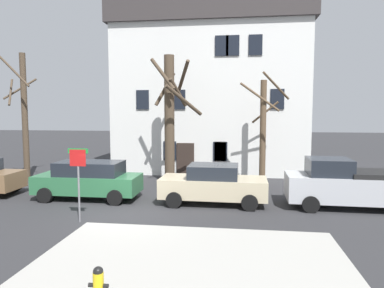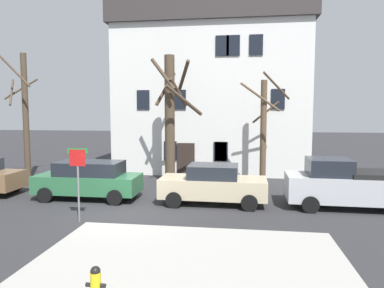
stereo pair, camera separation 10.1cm
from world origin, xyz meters
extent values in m
plane|color=#2D2D30|center=(0.00, 0.00, 0.00)|extent=(120.00, 120.00, 0.00)
cube|color=white|center=(2.53, 12.39, 4.80)|extent=(12.50, 7.89, 9.60)
cube|color=#383333|center=(2.53, 12.39, 10.71)|extent=(13.00, 8.39, 2.23)
cube|color=#2D231E|center=(1.18, 8.40, 1.05)|extent=(1.10, 0.12, 2.10)
cube|color=black|center=(0.18, 8.41, 1.60)|extent=(0.80, 0.08, 1.20)
cube|color=black|center=(3.32, 8.41, 1.60)|extent=(0.80, 0.08, 1.20)
cube|color=black|center=(3.39, 8.41, 1.60)|extent=(0.80, 0.08, 1.20)
cube|color=black|center=(-1.53, 8.41, 4.80)|extent=(0.80, 0.08, 1.20)
cube|color=black|center=(0.78, 8.41, 4.80)|extent=(0.80, 0.08, 1.20)
cube|color=black|center=(6.73, 8.41, 4.80)|extent=(0.80, 0.08, 1.20)
cube|color=black|center=(3.40, 8.41, 8.00)|extent=(0.80, 0.08, 1.20)
cube|color=black|center=(4.05, 8.41, 8.00)|extent=(0.80, 0.08, 1.20)
cube|color=black|center=(5.40, 8.41, 8.00)|extent=(0.80, 0.08, 1.20)
cylinder|color=#4C3D2D|center=(-7.96, 5.97, 3.71)|extent=(0.34, 0.34, 7.42)
cylinder|color=#4C3D2D|center=(-8.61, 6.63, 5.43)|extent=(1.45, 1.43, 1.36)
cylinder|color=#4C3D2D|center=(-8.57, 5.67, 5.17)|extent=(0.75, 1.36, 1.60)
cylinder|color=#4C3D2D|center=(-7.98, 4.94, 6.43)|extent=(2.14, 0.16, 2.09)
cylinder|color=#4C3D2D|center=(0.67, 5.89, 3.55)|extent=(0.55, 0.55, 7.11)
cylinder|color=#4C3D2D|center=(1.39, 6.26, 6.01)|extent=(0.98, 1.64, 1.62)
cylinder|color=#4C3D2D|center=(1.23, 5.58, 5.07)|extent=(0.86, 1.32, 1.50)
cylinder|color=#4C3D2D|center=(1.62, 5.12, 4.63)|extent=(1.74, 2.08, 1.60)
cylinder|color=#4C3D2D|center=(0.45, 5.25, 6.03)|extent=(1.48, 0.67, 1.74)
cylinder|color=#4C3D2D|center=(0.34, 6.33, 5.31)|extent=(1.14, 0.92, 1.90)
cylinder|color=brown|center=(5.80, 6.66, 2.89)|extent=(0.34, 0.34, 5.77)
cylinder|color=brown|center=(6.40, 5.94, 5.40)|extent=(1.57, 1.34, 1.41)
cylinder|color=brown|center=(5.52, 5.67, 4.82)|extent=(2.08, 0.69, 1.57)
cylinder|color=brown|center=(5.95, 7.36, 4.01)|extent=(1.51, 0.44, 1.27)
cylinder|color=black|center=(-6.76, 3.07, 0.34)|extent=(0.68, 0.23, 0.68)
cube|color=#2D6B42|center=(-2.43, 2.12, 0.73)|extent=(4.76, 1.84, 0.81)
cube|color=#1E232B|center=(-2.33, 2.12, 1.44)|extent=(2.95, 1.62, 0.62)
cylinder|color=black|center=(-4.04, 1.21, 0.34)|extent=(0.68, 0.22, 0.68)
cylinder|color=black|center=(-4.04, 3.05, 0.34)|extent=(0.68, 0.22, 0.68)
cylinder|color=black|center=(-0.81, 1.20, 0.34)|extent=(0.68, 0.22, 0.68)
cylinder|color=black|center=(-0.81, 3.04, 0.34)|extent=(0.68, 0.22, 0.68)
cube|color=#C6B793|center=(3.38, 2.04, 0.74)|extent=(4.65, 1.95, 0.83)
cube|color=#1E232B|center=(3.38, 2.04, 1.44)|extent=(2.15, 1.68, 0.58)
cylinder|color=black|center=(1.80, 1.13, 0.34)|extent=(0.68, 0.23, 0.68)
cylinder|color=black|center=(1.83, 3.00, 0.34)|extent=(0.68, 0.23, 0.68)
cylinder|color=black|center=(4.94, 1.08, 0.34)|extent=(0.68, 0.23, 0.68)
cylinder|color=black|center=(4.97, 2.94, 0.34)|extent=(0.68, 0.23, 0.68)
cube|color=#B7BABF|center=(9.19, 2.08, 0.85)|extent=(5.40, 2.08, 1.06)
cube|color=#1E232B|center=(8.23, 2.11, 1.73)|extent=(1.75, 1.76, 0.70)
cube|color=black|center=(10.37, 2.06, 1.48)|extent=(2.83, 1.94, 0.20)
cylinder|color=black|center=(7.35, 1.16, 0.34)|extent=(0.69, 0.24, 0.68)
cylinder|color=black|center=(7.40, 3.11, 0.34)|extent=(0.69, 0.24, 0.68)
cylinder|color=gold|center=(1.62, -6.45, 0.43)|extent=(0.22, 0.22, 0.62)
sphere|color=black|center=(1.62, -6.45, 0.76)|extent=(0.21, 0.21, 0.21)
cylinder|color=black|center=(1.46, -6.45, 0.46)|extent=(0.10, 0.09, 0.09)
cylinder|color=black|center=(1.78, -6.45, 0.46)|extent=(0.10, 0.09, 0.09)
cylinder|color=slate|center=(-1.29, -1.18, 1.34)|extent=(0.07, 0.07, 2.67)
cube|color=red|center=(-1.29, -1.20, 2.37)|extent=(0.60, 0.03, 0.60)
cube|color=#1E8C38|center=(-1.29, -1.16, 2.62)|extent=(0.76, 0.02, 0.18)
torus|color=black|center=(-5.00, 5.43, 0.36)|extent=(0.71, 0.15, 0.71)
torus|color=black|center=(-6.03, 5.27, 0.36)|extent=(0.71, 0.15, 0.71)
cylinder|color=black|center=(-5.51, 5.35, 0.58)|extent=(0.99, 0.19, 0.19)
cylinder|color=black|center=(-5.71, 5.32, 0.81)|extent=(0.09, 0.05, 0.45)
camera|label=1|loc=(4.43, -13.00, 4.01)|focal=32.62mm
camera|label=2|loc=(4.53, -12.99, 4.01)|focal=32.62mm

